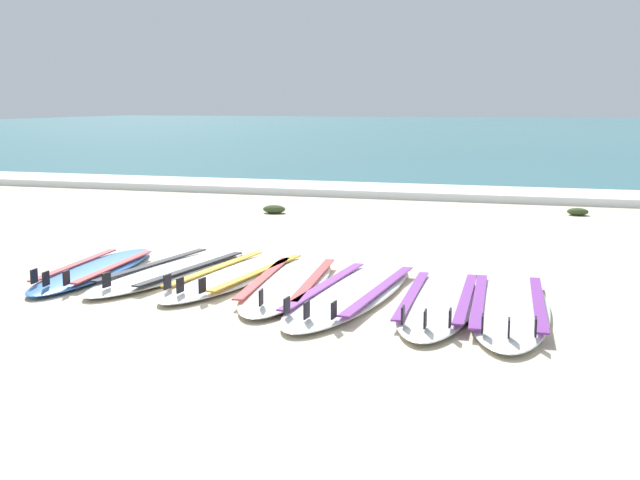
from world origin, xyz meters
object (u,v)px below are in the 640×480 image
(surfboard_4, at_px, (352,292))
(surfboard_5, at_px, (438,301))
(surfboard_1, at_px, (173,270))
(surfboard_0, at_px, (95,270))
(surfboard_6, at_px, (508,306))
(surfboard_3, at_px, (289,283))
(surfboard_2, at_px, (237,274))

(surfboard_4, relative_size, surfboard_5, 1.12)
(surfboard_4, bearing_deg, surfboard_1, 169.33)
(surfboard_1, bearing_deg, surfboard_0, -165.61)
(surfboard_4, xyz_separation_m, surfboard_6, (1.15, -0.10, 0.00))
(surfboard_4, bearing_deg, surfboard_6, -4.74)
(surfboard_3, distance_m, surfboard_4, 0.58)
(surfboard_5, relative_size, surfboard_6, 0.95)
(surfboard_3, xyz_separation_m, surfboard_5, (1.22, -0.25, 0.00))
(surfboard_4, xyz_separation_m, surfboard_5, (0.66, -0.09, 0.00))
(surfboard_0, bearing_deg, surfboard_5, -4.44)
(surfboard_2, relative_size, surfboard_3, 0.99)
(surfboard_0, bearing_deg, surfboard_3, 0.59)
(surfboard_5, bearing_deg, surfboard_0, 175.56)
(surfboard_0, height_order, surfboard_5, same)
(surfboard_5, distance_m, surfboard_6, 0.49)
(surfboard_0, height_order, surfboard_1, same)
(surfboard_2, xyz_separation_m, surfboard_6, (2.21, -0.42, -0.00))
(surfboard_2, xyz_separation_m, surfboard_4, (1.06, -0.32, -0.00))
(surfboard_0, xyz_separation_m, surfboard_1, (0.65, 0.17, -0.00))
(surfboard_0, height_order, surfboard_4, same)
(surfboard_5, bearing_deg, surfboard_1, 170.28)
(surfboard_0, bearing_deg, surfboard_2, 8.22)
(surfboard_3, bearing_deg, surfboard_0, -179.41)
(surfboard_3, bearing_deg, surfboard_1, 172.25)
(surfboard_0, xyz_separation_m, surfboard_5, (2.95, -0.23, -0.00))
(surfboard_1, xyz_separation_m, surfboard_3, (1.09, -0.15, -0.00))
(surfboard_3, distance_m, surfboard_5, 1.24)
(surfboard_0, distance_m, surfboard_2, 1.24)
(surfboard_1, distance_m, surfboard_2, 0.58)
(surfboard_1, distance_m, surfboard_5, 2.34)
(surfboard_5, bearing_deg, surfboard_2, 166.76)
(surfboard_0, relative_size, surfboard_4, 0.83)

